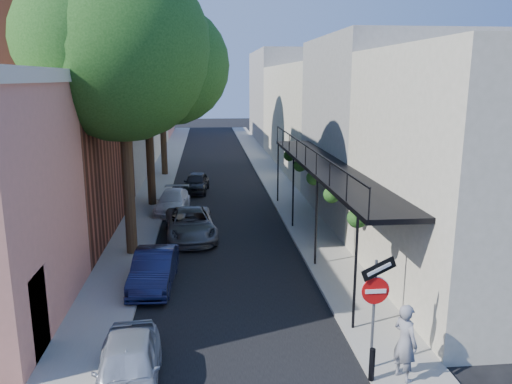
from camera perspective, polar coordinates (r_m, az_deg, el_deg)
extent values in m
cube|color=black|center=(40.20, -4.62, 2.81)|extent=(6.00, 64.00, 0.01)
cube|color=gray|center=(40.31, -10.32, 2.75)|extent=(2.00, 64.00, 0.12)
cube|color=gray|center=(40.46, 1.06, 2.99)|extent=(2.00, 64.00, 0.12)
cube|color=beige|center=(14.08, -23.66, -12.66)|extent=(0.10, 1.20, 2.20)
cube|color=gray|center=(23.98, -16.61, 14.73)|extent=(0.06, 7.00, 4.00)
cube|color=#9C9993|center=(36.61, -18.99, 8.26)|extent=(8.00, 12.00, 9.00)
cube|color=beige|center=(50.30, -15.44, 10.14)|extent=(8.00, 16.00, 10.00)
cube|color=tan|center=(64.18, -13.33, 9.86)|extent=(8.00, 12.00, 8.00)
cube|color=beige|center=(18.19, 26.70, 1.96)|extent=(8.00, 9.00, 8.00)
cube|color=#9C9993|center=(26.54, 15.90, 6.97)|extent=(8.00, 10.00, 9.00)
cube|color=beige|center=(40.86, 8.14, 8.53)|extent=(8.00, 20.00, 8.00)
cube|color=#9C9993|center=(58.42, 3.92, 10.89)|extent=(8.00, 16.00, 10.00)
cube|color=black|center=(20.49, 8.27, 2.88)|extent=(2.00, 16.00, 0.15)
cube|color=black|center=(20.14, 5.71, 5.31)|extent=(0.05, 16.00, 0.05)
cylinder|color=black|center=(14.19, 11.29, -8.90)|extent=(0.08, 0.08, 3.40)
cylinder|color=black|center=(28.35, 2.53, 2.30)|extent=(0.08, 0.08, 3.40)
sphere|color=#1A4213|center=(14.79, 11.50, -2.93)|extent=(0.60, 0.60, 0.60)
sphere|color=#1A4213|center=(20.43, 6.59, 1.61)|extent=(0.60, 0.60, 0.60)
sphere|color=#1A4213|center=(26.24, 3.83, 4.17)|extent=(0.60, 0.60, 0.60)
cylinder|color=#595B60|center=(12.56, 13.25, -13.79)|extent=(0.07, 0.07, 2.90)
cylinder|color=red|center=(12.23, 13.48, -10.93)|extent=(0.66, 0.04, 0.66)
cube|color=white|center=(12.21, 13.53, -10.99)|extent=(0.50, 0.02, 0.10)
cylinder|color=white|center=(12.25, 13.45, -10.89)|extent=(0.70, 0.02, 0.70)
cube|color=black|center=(12.03, 13.86, -8.53)|extent=(0.89, 0.15, 0.58)
cube|color=white|center=(12.00, 13.91, -8.58)|extent=(0.60, 0.10, 0.31)
cylinder|color=black|center=(12.55, 13.11, -18.65)|extent=(0.14, 0.14, 0.80)
cylinder|color=#332414|center=(20.12, -14.45, 2.42)|extent=(0.44, 0.44, 7.00)
sphere|color=#1A4213|center=(19.84, -15.21, 15.36)|extent=(6.80, 6.80, 6.80)
sphere|color=#1A4213|center=(20.64, -9.86, 14.11)|extent=(4.76, 4.76, 4.76)
cylinder|color=#332414|center=(28.01, -12.02, 4.68)|extent=(0.44, 0.44, 6.30)
sphere|color=#1A4213|center=(27.74, -12.42, 12.98)|extent=(6.00, 6.00, 6.00)
sphere|color=#1A4213|center=(28.52, -9.11, 12.10)|extent=(4.20, 4.20, 4.20)
cylinder|color=#332414|center=(36.85, -10.59, 7.48)|extent=(0.44, 0.44, 7.35)
sphere|color=#1A4213|center=(36.73, -10.90, 14.83)|extent=(7.00, 7.00, 7.00)
sphere|color=#1A4213|center=(37.66, -7.99, 14.12)|extent=(4.90, 4.90, 4.90)
imported|color=#979DA7|center=(12.32, -14.42, -18.83)|extent=(1.70, 3.72, 1.24)
imported|color=#121638|center=(17.65, -11.58, -8.63)|extent=(1.50, 3.83, 1.24)
imported|color=#515358|center=(22.53, -7.49, -3.66)|extent=(2.55, 4.79, 1.28)
imported|color=white|center=(27.04, -9.51, -1.08)|extent=(1.93, 4.05, 1.14)
imported|color=black|center=(31.53, -6.84, 1.08)|extent=(1.77, 3.69, 1.22)
imported|color=gray|center=(12.54, 16.68, -16.10)|extent=(0.67, 0.80, 1.87)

